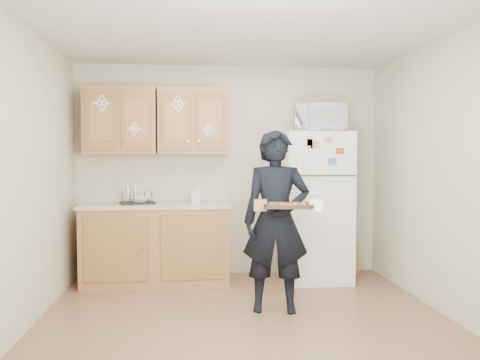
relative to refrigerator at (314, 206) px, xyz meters
name	(u,v)px	position (x,y,z in m)	size (l,w,h in m)	color
floor	(247,327)	(-0.95, -1.43, -0.85)	(3.60, 3.60, 0.00)	brown
ceiling	(247,24)	(-0.95, -1.43, 1.65)	(3.60, 3.60, 0.00)	silver
wall_back	(229,171)	(-0.95, 0.37, 0.40)	(3.60, 0.04, 2.50)	beige
wall_front	(296,196)	(-0.95, -3.23, 0.40)	(3.60, 0.04, 2.50)	beige
wall_left	(19,179)	(-2.75, -1.43, 0.40)	(0.04, 3.60, 2.50)	beige
wall_right	(454,177)	(0.85, -1.43, 0.40)	(0.04, 3.60, 2.50)	beige
refrigerator	(314,206)	(0.00, 0.00, 0.00)	(0.75, 0.70, 1.70)	white
base_cabinet	(157,245)	(-1.80, 0.05, -0.42)	(1.60, 0.60, 0.86)	#9B6435
countertop	(156,205)	(-1.80, 0.05, 0.03)	(1.64, 0.64, 0.04)	#BCAF90
upper_cab_left	(121,121)	(-2.20, 0.18, 0.98)	(0.80, 0.33, 0.75)	#9B6435
upper_cab_right	(193,122)	(-1.38, 0.18, 0.98)	(0.80, 0.33, 0.75)	#9B6435
cereal_box	(350,260)	(0.52, 0.24, -0.69)	(0.20, 0.07, 0.32)	#F1D555
person	(276,221)	(-0.64, -1.04, -0.02)	(0.61, 0.40, 1.67)	black
baking_tray	(288,206)	(-0.59, -1.34, 0.15)	(0.41, 0.30, 0.04)	black
pizza_front_left	(277,205)	(-0.69, -1.39, 0.17)	(0.14, 0.14, 0.02)	orange
pizza_front_right	(300,205)	(-0.51, -1.42, 0.17)	(0.14, 0.14, 0.02)	orange
pizza_back_left	(277,204)	(-0.67, -1.26, 0.17)	(0.14, 0.14, 0.02)	orange
pizza_back_right	(298,204)	(-0.48, -1.29, 0.17)	(0.14, 0.14, 0.02)	orange
pizza_center	(288,204)	(-0.59, -1.34, 0.17)	(0.14, 0.14, 0.02)	orange
microwave	(320,118)	(0.04, -0.05, 1.01)	(0.57, 0.39, 0.32)	white
foil_pan	(317,101)	(0.02, -0.02, 1.20)	(0.34, 0.24, 0.07)	#B1B1B8
dish_rack	(137,197)	(-2.01, 0.03, 0.12)	(0.36, 0.27, 0.14)	black
bowl	(140,199)	(-1.97, 0.03, 0.10)	(0.24, 0.24, 0.06)	white
soap_bottle	(196,195)	(-1.36, -0.08, 0.15)	(0.09, 0.09, 0.20)	white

